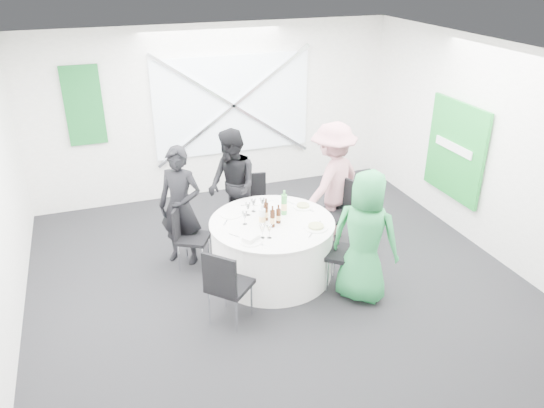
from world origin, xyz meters
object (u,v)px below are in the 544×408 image
object	(u,v)px
chair_back	(255,199)
chair_front_left	(226,282)
person_man_back_left	(180,206)
person_man_back	(232,186)
chair_back_left	(187,232)
green_water_bottle	(284,205)
chair_front_right	(354,248)
clear_water_bottle	(262,217)
person_woman_green	(365,237)
banquet_table	(272,248)
chair_back_right	(337,206)
person_woman_pink	(332,182)

from	to	relation	value
chair_back	chair_front_left	size ratio (longest dim) A/B	0.91
person_man_back_left	person_man_back	world-z (taller)	person_man_back
chair_back_left	green_water_bottle	bearing A→B (deg)	-79.71
chair_back	person_man_back	distance (m)	0.50
chair_front_right	clear_water_bottle	size ratio (longest dim) A/B	3.56
chair_front_left	person_woman_green	bearing A→B (deg)	-135.16
chair_back_left	person_man_back	distance (m)	1.00
chair_front_left	person_man_back	world-z (taller)	person_man_back
chair_back_left	chair_front_right	xyz separation A→B (m)	(1.79, -1.20, 0.08)
banquet_table	clear_water_bottle	xyz separation A→B (m)	(-0.14, -0.05, 0.49)
chair_back_right	person_man_back_left	xyz separation A→B (m)	(-2.13, 0.26, 0.23)
person_man_back_left	clear_water_bottle	world-z (taller)	person_man_back_left
person_woman_pink	person_man_back_left	bearing A→B (deg)	-31.70
person_woman_green	person_woman_pink	bearing A→B (deg)	-56.43
banquet_table	chair_back	size ratio (longest dim) A/B	1.81
person_woman_pink	person_woman_green	size ratio (longest dim) A/B	1.06
chair_back	person_woman_green	world-z (taller)	person_woman_green
person_man_back_left	person_woman_pink	distance (m)	2.13
banquet_table	person_man_back	distance (m)	1.19
chair_front_left	chair_front_right	bearing A→B (deg)	-129.26
person_man_back	clear_water_bottle	size ratio (longest dim) A/B	5.90
person_man_back_left	person_man_back	size ratio (longest dim) A/B	0.99
chair_front_left	person_man_back_left	bearing A→B (deg)	-37.28
chair_back	person_woman_pink	xyz separation A→B (m)	(0.95, -0.59, 0.36)
person_man_back	person_woman_green	xyz separation A→B (m)	(1.05, -1.92, -0.00)
chair_back_left	chair_back_right	size ratio (longest dim) A/B	0.88
chair_front_right	person_woman_pink	bearing A→B (deg)	-154.55
chair_back_left	person_woman_pink	world-z (taller)	person_woman_pink
chair_back_right	chair_front_right	distance (m)	1.15
person_woman_pink	person_woman_green	bearing A→B (deg)	49.62
chair_back	green_water_bottle	bearing A→B (deg)	-79.95
person_woman_pink	green_water_bottle	distance (m)	1.04
chair_back_right	person_woman_green	xyz separation A→B (m)	(-0.28, -1.28, 0.24)
banquet_table	chair_back	xyz separation A→B (m)	(0.17, 1.23, 0.12)
chair_front_left	green_water_bottle	bearing A→B (deg)	-91.99
chair_back_left	chair_back_right	xyz separation A→B (m)	(2.10, -0.09, 0.07)
chair_back	person_woman_green	size ratio (longest dim) A/B	0.53
chair_front_left	clear_water_bottle	xyz separation A→B (m)	(0.67, 0.75, 0.31)
chair_back_left	chair_front_right	distance (m)	2.16
chair_back_left	chair_front_left	bearing A→B (deg)	-144.08
person_man_back_left	person_man_back	distance (m)	0.89
chair_front_left	green_water_bottle	size ratio (longest dim) A/B	2.86
chair_back	chair_front_right	bearing A→B (deg)	-63.29
clear_water_bottle	chair_front_right	bearing A→B (deg)	-32.32
chair_back_left	chair_back_right	bearing A→B (deg)	-63.23
chair_back	person_man_back	bearing A→B (deg)	-152.29
chair_back	person_man_back_left	size ratio (longest dim) A/B	0.53
chair_back_right	clear_water_bottle	world-z (taller)	clear_water_bottle
person_man_back_left	person_man_back	xyz separation A→B (m)	(0.80, 0.38, 0.01)
person_man_back	person_woman_green	world-z (taller)	person_man_back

